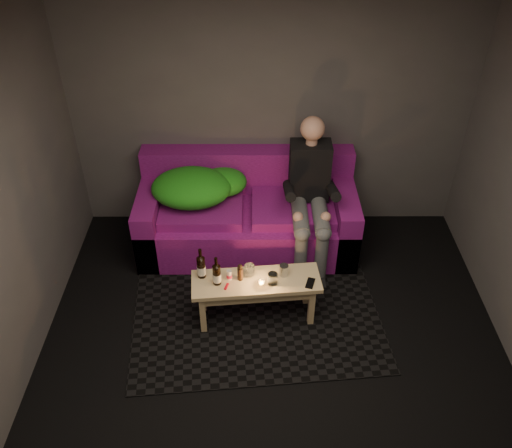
{
  "coord_description": "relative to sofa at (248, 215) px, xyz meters",
  "views": [
    {
      "loc": [
        -0.15,
        -2.66,
        3.73
      ],
      "look_at": [
        -0.14,
        1.4,
        0.55
      ],
      "focal_mm": 38.0,
      "sensor_mm": 36.0,
      "label": 1
    }
  ],
  "objects": [
    {
      "name": "pepper_mill",
      "position": [
        -0.05,
        -1.08,
        0.18
      ],
      "size": [
        0.05,
        0.05,
        0.13
      ],
      "primitive_type": "cylinder",
      "rotation": [
        0.0,
        0.0,
        -0.09
      ],
      "color": "black",
      "rests_on": "coffee_table"
    },
    {
      "name": "sofa",
      "position": [
        0.0,
        0.0,
        0.0
      ],
      "size": [
        2.19,
        0.98,
        0.94
      ],
      "color": "#690E5D",
      "rests_on": "floor"
    },
    {
      "name": "coffee_table",
      "position": [
        0.09,
        -1.09,
        0.04
      ],
      "size": [
        1.15,
        0.46,
        0.46
      ],
      "rotation": [
        0.0,
        0.0,
        0.09
      ],
      "color": "#D3BA7B",
      "rests_on": "rug"
    },
    {
      "name": "salt_shaker",
      "position": [
        -0.15,
        -1.07,
        0.17
      ],
      "size": [
        0.04,
        0.04,
        0.09
      ],
      "primitive_type": "cylinder",
      "rotation": [
        0.0,
        0.0,
        -0.01
      ],
      "color": "silver",
      "rests_on": "coffee_table"
    },
    {
      "name": "tumbler_front",
      "position": [
        0.23,
        -1.13,
        0.17
      ],
      "size": [
        0.1,
        0.1,
        0.11
      ],
      "primitive_type": "cylinder",
      "rotation": [
        0.0,
        0.0,
        -0.25
      ],
      "color": "white",
      "rests_on": "coffee_table"
    },
    {
      "name": "steel_cup",
      "position": [
        0.33,
        -1.02,
        0.17
      ],
      "size": [
        0.1,
        0.1,
        0.11
      ],
      "primitive_type": "cylinder",
      "rotation": [
        0.0,
        0.0,
        0.42
      ],
      "color": "#B2B6BA",
      "rests_on": "coffee_table"
    },
    {
      "name": "tumbler_back",
      "position": [
        0.03,
        -1.02,
        0.17
      ],
      "size": [
        0.09,
        0.09,
        0.11
      ],
      "primitive_type": "cylinder",
      "rotation": [
        0.0,
        0.0,
        -0.01
      ],
      "color": "white",
      "rests_on": "coffee_table"
    },
    {
      "name": "beer_bottle_a",
      "position": [
        -0.39,
        -1.04,
        0.23
      ],
      "size": [
        0.08,
        0.08,
        0.3
      ],
      "color": "black",
      "rests_on": "coffee_table"
    },
    {
      "name": "rug",
      "position": [
        0.09,
        -1.04,
        -0.34
      ],
      "size": [
        2.38,
        1.83,
        0.01
      ],
      "primitive_type": "cube",
      "rotation": [
        0.0,
        0.0,
        0.09
      ],
      "color": "black",
      "rests_on": "floor"
    },
    {
      "name": "floor",
      "position": [
        0.23,
        -1.82,
        -0.34
      ],
      "size": [
        4.5,
        4.5,
        0.0
      ],
      "primitive_type": "plane",
      "color": "black",
      "rests_on": "ground"
    },
    {
      "name": "red_lighter",
      "position": [
        -0.17,
        -1.17,
        0.12
      ],
      "size": [
        0.04,
        0.08,
        0.01
      ],
      "primitive_type": "cube",
      "rotation": [
        0.0,
        0.0,
        -0.3
      ],
      "color": "red",
      "rests_on": "coffee_table"
    },
    {
      "name": "smartphone",
      "position": [
        0.55,
        -1.13,
        0.12
      ],
      "size": [
        0.1,
        0.14,
        0.01
      ],
      "primitive_type": "cube",
      "rotation": [
        0.0,
        0.0,
        -0.29
      ],
      "color": "black",
      "rests_on": "coffee_table"
    },
    {
      "name": "room",
      "position": [
        0.23,
        -1.35,
        1.3
      ],
      "size": [
        4.5,
        4.5,
        4.5
      ],
      "color": "silver",
      "rests_on": "ground"
    },
    {
      "name": "tealight",
      "position": [
        0.13,
        -1.16,
        0.14
      ],
      "size": [
        0.07,
        0.07,
        0.05
      ],
      "color": "white",
      "rests_on": "coffee_table"
    },
    {
      "name": "green_blanket",
      "position": [
        -0.5,
        -0.01,
        0.37
      ],
      "size": [
        0.96,
        0.66,
        0.33
      ],
      "color": "#1F8E19",
      "rests_on": "sofa"
    },
    {
      "name": "beer_bottle_b",
      "position": [
        -0.25,
        -1.13,
        0.22
      ],
      "size": [
        0.07,
        0.07,
        0.29
      ],
      "color": "black",
      "rests_on": "coffee_table"
    },
    {
      "name": "person",
      "position": [
        0.61,
        -0.18,
        0.42
      ],
      "size": [
        0.39,
        0.91,
        1.46
      ],
      "color": "black",
      "rests_on": "sofa"
    }
  ]
}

